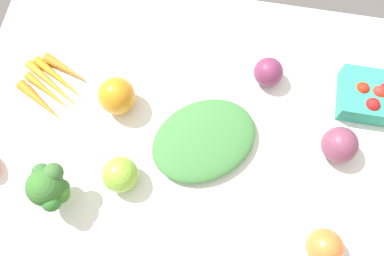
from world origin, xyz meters
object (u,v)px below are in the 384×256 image
Objects in this scene: red_onion_center at (340,145)px; bell_pepper_orange at (117,96)px; heirloom_tomato_green at (120,174)px; broccoli_head at (49,187)px; heirloom_tomato_orange at (325,247)px; carrot_bunch at (54,85)px; berry_basket at (367,95)px; red_onion_near_basket at (268,72)px; leafy_greens_clump at (204,140)px.

bell_pepper_orange is at bearing -3.34° from red_onion_center.
heirloom_tomato_green is 0.64× the size of broccoli_head.
carrot_bunch is (64.32, -26.47, -2.56)cm from heirloom_tomato_orange.
red_onion_center reaches higher than heirloom_tomato_green.
carrot_bunch is at bearing 6.99° from berry_basket.
heirloom_tomato_orange is at bearing 77.77° from berry_basket.
carrot_bunch is at bearing 12.32° from red_onion_near_basket.
red_onion_near_basket is 22.11cm from leafy_greens_clump.
heirloom_tomato_orange is at bearing 178.22° from broccoli_head.
red_onion_center is at bearing -173.71° from leafy_greens_clump.
red_onion_center is (-49.96, 2.91, -0.65)cm from bell_pepper_orange.
red_onion_near_basket is 0.88× the size of heirloom_tomato_green.
carrot_bunch is 37.79cm from leafy_greens_clump.
heirloom_tomato_green reaches higher than carrot_bunch.
red_onion_near_basket is 40.19cm from heirloom_tomato_orange.
heirloom_tomato_orange is 36.12cm from berry_basket.
broccoli_head reaches higher than carrot_bunch.
red_onion_near_basket is 0.40× the size of carrot_bunch.
red_onion_near_basket is at bearing -159.48° from bell_pepper_orange.
leafy_greens_clump is (-36.97, 7.74, 0.86)cm from carrot_bunch.
bell_pepper_orange is at bearing -27.29° from heirloom_tomato_orange.
bell_pepper_orange is 0.54× the size of carrot_bunch.
carrot_bunch is 26.84cm from broccoli_head.
heirloom_tomato_green reaches higher than berry_basket.
carrot_bunch is 0.71× the size of leafy_greens_clump.
red_onion_center reaches higher than heirloom_tomato_orange.
red_onion_center is (-17.03, 15.24, 0.55)cm from red_onion_near_basket.
berry_basket is at bearing 175.28° from red_onion_near_basket.
broccoli_head reaches higher than heirloom_tomato_orange.
bell_pepper_orange is 50.05cm from red_onion_center.
heirloom_tomato_orange is 0.31× the size of leafy_greens_clump.
red_onion_near_basket reaches higher than leafy_greens_clump.
red_onion_near_basket is 22.97cm from berry_basket.
broccoli_head is (-8.15, 24.73, 6.54)cm from carrot_bunch.
broccoli_head is 1.52× the size of red_onion_center.
carrot_bunch is at bearing -71.76° from broccoli_head.
heirloom_tomato_green is at bearing -9.82° from heirloom_tomato_orange.
berry_basket is (-7.65, -35.30, -0.68)cm from heirloom_tomato_orange.
heirloom_tomato_green is at bearing 46.34° from red_onion_near_basket.
bell_pepper_orange reaches higher than leafy_greens_clump.
red_onion_center reaches higher than red_onion_near_basket.
broccoli_head is (12.63, 5.79, 3.82)cm from heirloom_tomato_green.
berry_basket is (-34.99, -16.56, 1.03)cm from leafy_greens_clump.
heirloom_tomato_orange is at bearing 145.58° from leafy_greens_clump.
broccoli_head is at bearing 70.93° from bell_pepper_orange.
heirloom_tomato_orange is 33.19cm from leafy_greens_clump.
heirloom_tomato_green is 28.25cm from carrot_bunch.
bell_pepper_orange is 35.19cm from red_onion_near_basket.
leafy_greens_clump is (-20.83, 6.12, -2.60)cm from bell_pepper_orange.
leafy_greens_clump is 38.73cm from berry_basket.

